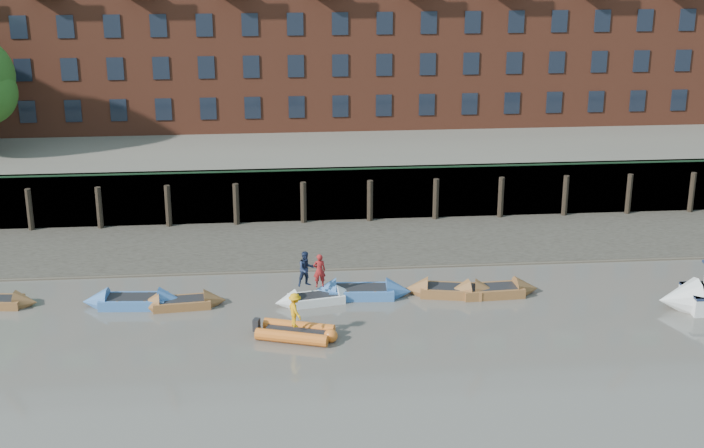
{
  "coord_description": "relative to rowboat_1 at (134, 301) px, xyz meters",
  "views": [
    {
      "loc": [
        -3.97,
        -34.09,
        18.83
      ],
      "look_at": [
        0.06,
        12.0,
        3.2
      ],
      "focal_mm": 50.0,
      "sensor_mm": 36.0,
      "label": 1
    }
  ],
  "objects": [
    {
      "name": "person_rower_b",
      "position": [
        8.31,
        -0.08,
        1.43
      ],
      "size": [
        1.02,
        0.9,
        1.75
      ],
      "primitive_type": "imported",
      "rotation": [
        0.0,
        0.0,
        0.32
      ],
      "color": "#19233F",
      "rests_on": "rowboat_3"
    },
    {
      "name": "bank_terrace",
      "position": [
        10.66,
        25.97,
        1.35
      ],
      "size": [
        110.0,
        28.0,
        3.2
      ],
      "primitive_type": "cube",
      "color": "#5E594D",
      "rests_on": "ground"
    },
    {
      "name": "rowboat_4",
      "position": [
        11.02,
        0.23,
        0.0
      ],
      "size": [
        5.01,
        1.72,
        1.43
      ],
      "rotation": [
        0.0,
        0.0,
        -0.06
      ],
      "color": "#3967A6",
      "rests_on": "ground"
    },
    {
      "name": "foreshore",
      "position": [
        10.66,
        7.97,
        -0.25
      ],
      "size": [
        110.0,
        8.0,
        0.5
      ],
      "primitive_type": "cube",
      "color": "#3D382F",
      "rests_on": "ground"
    },
    {
      "name": "person_rib_crew",
      "position": [
        7.64,
        -4.26,
        1.12
      ],
      "size": [
        0.91,
        1.16,
        1.57
      ],
      "primitive_type": "imported",
      "rotation": [
        0.0,
        0.0,
        1.94
      ],
      "color": "orange",
      "rests_on": "rib_tender"
    },
    {
      "name": "rowboat_2",
      "position": [
        2.32,
        -0.31,
        -0.03
      ],
      "size": [
        4.32,
        1.64,
        1.23
      ],
      "rotation": [
        0.0,
        0.0,
        0.1
      ],
      "color": "brown",
      "rests_on": "ground"
    },
    {
      "name": "person_rower_a",
      "position": [
        8.95,
        -0.24,
        1.38
      ],
      "size": [
        0.64,
        0.45,
        1.67
      ],
      "primitive_type": "imported",
      "rotation": [
        0.0,
        0.0,
        3.23
      ],
      "color": "maroon",
      "rests_on": "rowboat_3"
    },
    {
      "name": "rowboat_5",
      "position": [
        15.47,
        0.01,
        -0.01
      ],
      "size": [
        4.82,
        2.22,
        1.35
      ],
      "rotation": [
        0.0,
        0.0,
        -0.19
      ],
      "color": "brown",
      "rests_on": "ground"
    },
    {
      "name": "rowboat_3",
      "position": [
        8.78,
        -0.33,
        -0.04
      ],
      "size": [
        4.25,
        1.99,
        1.19
      ],
      "rotation": [
        0.0,
        0.0,
        0.2
      ],
      "color": "silver",
      "rests_on": "ground"
    },
    {
      "name": "rowboat_6",
      "position": [
        17.47,
        -0.18,
        -0.01
      ],
      "size": [
        4.78,
        1.64,
        1.37
      ],
      "rotation": [
        0.0,
        0.0,
        0.06
      ],
      "color": "brown",
      "rests_on": "ground"
    },
    {
      "name": "rib_tender",
      "position": [
        7.78,
        -4.25,
        0.02
      ],
      "size": [
        3.69,
        2.66,
        0.62
      ],
      "rotation": [
        0.0,
        0.0,
        -0.33
      ],
      "color": "orange",
      "rests_on": "ground"
    },
    {
      "name": "mud_band",
      "position": [
        10.66,
        4.57,
        -0.25
      ],
      "size": [
        110.0,
        1.6,
        0.1
      ],
      "primitive_type": "cube",
      "color": "#4C4336",
      "rests_on": "ground"
    },
    {
      "name": "river_wall",
      "position": [
        10.66,
        12.35,
        1.34
      ],
      "size": [
        110.0,
        1.23,
        3.3
      ],
      "color": "#2D2A26",
      "rests_on": "ground"
    },
    {
      "name": "ground",
      "position": [
        10.66,
        -10.03,
        -0.25
      ],
      "size": [
        220.0,
        220.0,
        0.0
      ],
      "primitive_type": "plane",
      "color": "#5D574F",
      "rests_on": "ground"
    },
    {
      "name": "rowboat_1",
      "position": [
        0.0,
        0.0,
        0.0
      ],
      "size": [
        4.98,
        1.77,
        1.42
      ],
      "rotation": [
        0.0,
        0.0,
        -0.07
      ],
      "color": "#3967A6",
      "rests_on": "ground"
    }
  ]
}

